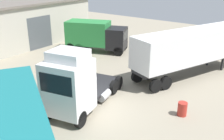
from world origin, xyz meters
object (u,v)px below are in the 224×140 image
at_px(container_trailer_yellow, 191,47).
at_px(oil_drum, 182,109).
at_px(box_truck_black, 96,35).
at_px(tractor_unit_white, 73,85).

bearing_deg(container_trailer_yellow, oil_drum, -140.33).
distance_m(container_trailer_yellow, oil_drum, 7.26).
distance_m(container_trailer_yellow, box_truck_black, 10.87).
height_order(container_trailer_yellow, oil_drum, container_trailer_yellow).
bearing_deg(tractor_unit_white, box_truck_black, -158.15).
relative_size(tractor_unit_white, container_trailer_yellow, 0.63).
bearing_deg(tractor_unit_white, oil_drum, 112.48).
xyz_separation_m(tractor_unit_white, oil_drum, (3.83, -5.51, -1.55)).
height_order(tractor_unit_white, box_truck_black, tractor_unit_white).
bearing_deg(oil_drum, tractor_unit_white, 124.81).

